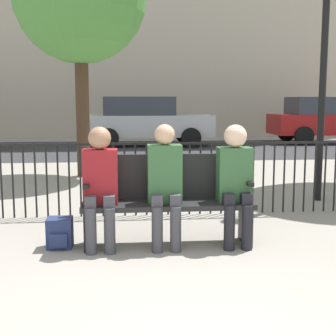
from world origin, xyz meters
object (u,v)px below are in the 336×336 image
(seated_person_0, at_px, (100,181))
(seated_person_1, at_px, (165,179))
(parked_car_0, at_px, (146,120))
(seated_person_2, at_px, (235,178))
(parked_car_2, at_px, (328,119))
(lamp_post, at_px, (326,14))
(backpack, at_px, (60,233))
(park_bench, at_px, (167,196))

(seated_person_0, relative_size, seated_person_1, 0.98)
(seated_person_1, distance_m, parked_car_0, 11.04)
(seated_person_0, relative_size, seated_person_2, 0.99)
(seated_person_1, relative_size, seated_person_2, 1.01)
(parked_car_0, xyz_separation_m, parked_car_2, (6.52, 0.50, 0.00))
(lamp_post, xyz_separation_m, parked_car_0, (-2.17, 8.99, -1.84))
(seated_person_2, distance_m, backpack, 1.86)
(seated_person_0, distance_m, seated_person_2, 1.35)
(park_bench, bearing_deg, lamp_post, 38.30)
(park_bench, relative_size, parked_car_0, 0.41)
(backpack, xyz_separation_m, lamp_post, (3.52, 1.99, 2.54))
(seated_person_2, bearing_deg, park_bench, 169.40)
(parked_car_0, bearing_deg, seated_person_1, -91.53)
(seated_person_1, distance_m, backpack, 1.19)
(seated_person_1, relative_size, parked_car_0, 0.30)
(parked_car_2, bearing_deg, seated_person_1, -120.56)
(parked_car_2, bearing_deg, backpack, -124.44)
(park_bench, height_order, backpack, park_bench)
(seated_person_2, relative_size, backpack, 4.05)
(seated_person_0, bearing_deg, lamp_post, 33.39)
(park_bench, distance_m, seated_person_0, 0.71)
(backpack, relative_size, parked_car_0, 0.07)
(seated_person_0, bearing_deg, parked_car_0, 85.16)
(seated_person_2, relative_size, parked_car_2, 0.29)
(seated_person_1, bearing_deg, backpack, 176.79)
(lamp_post, relative_size, parked_car_2, 0.98)
(park_bench, xyz_separation_m, seated_person_0, (-0.68, -0.13, 0.20))
(seated_person_0, relative_size, lamp_post, 0.30)
(seated_person_1, relative_size, parked_car_2, 0.30)
(seated_person_1, height_order, parked_car_0, parked_car_0)
(park_bench, relative_size, seated_person_1, 1.40)
(lamp_post, height_order, parked_car_0, lamp_post)
(seated_person_0, xyz_separation_m, seated_person_1, (0.64, 0.00, 0.00))
(seated_person_0, xyz_separation_m, seated_person_2, (1.35, 0.00, 0.01))
(seated_person_1, height_order, parked_car_2, parked_car_2)
(park_bench, distance_m, seated_person_1, 0.24)
(park_bench, height_order, seated_person_0, seated_person_0)
(seated_person_1, bearing_deg, seated_person_2, -0.01)
(park_bench, distance_m, parked_car_2, 13.27)
(backpack, bearing_deg, seated_person_1, -3.21)
(seated_person_2, height_order, lamp_post, lamp_post)
(seated_person_0, height_order, seated_person_2, seated_person_2)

